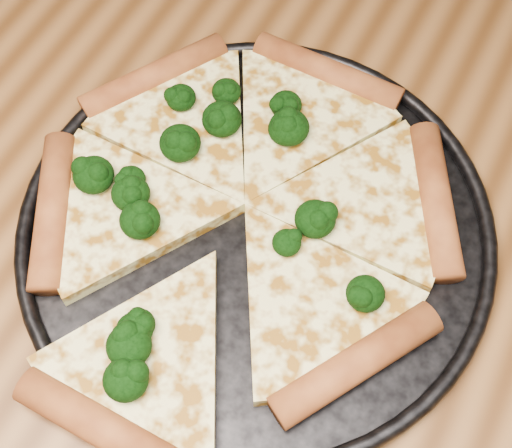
% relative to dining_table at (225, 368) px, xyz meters
% --- Properties ---
extents(dining_table, '(1.20, 0.90, 0.75)m').
position_rel_dining_table_xyz_m(dining_table, '(0.00, 0.00, 0.00)').
color(dining_table, brown).
rests_on(dining_table, ground).
extents(pizza_pan, '(0.37, 0.37, 0.02)m').
position_rel_dining_table_xyz_m(pizza_pan, '(-0.01, 0.08, 0.10)').
color(pizza_pan, black).
rests_on(pizza_pan, dining_table).
extents(pizza, '(0.35, 0.37, 0.03)m').
position_rel_dining_table_xyz_m(pizza, '(-0.03, 0.09, 0.11)').
color(pizza, '#FFF69C').
rests_on(pizza, pizza_pan).
extents(broccoli_florets, '(0.26, 0.29, 0.03)m').
position_rel_dining_table_xyz_m(broccoli_florets, '(-0.06, 0.08, 0.12)').
color(broccoli_florets, black).
rests_on(broccoli_florets, pizza).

